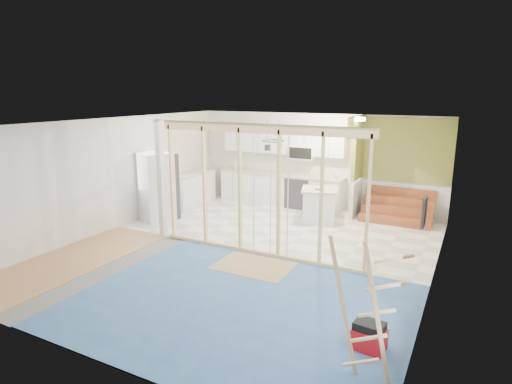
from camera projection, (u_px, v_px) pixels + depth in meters
The scene contains 17 objects.
room at pixel (245, 189), 8.38m from camera, with size 7.01×8.01×2.61m.
floor_overlays at pixel (250, 251), 8.69m from camera, with size 7.00×8.00×0.03m.
stud_frame at pixel (236, 175), 8.41m from camera, with size 4.66×0.14×2.60m.
base_cabinets at pixel (253, 189), 12.19m from camera, with size 4.45×2.24×0.93m.
upper_cabinets at pixel (285, 141), 11.93m from camera, with size 3.60×0.41×0.85m.
green_partition at pixel (387, 183), 10.70m from camera, with size 2.25×1.51×2.60m.
pot_rack at pixel (273, 143), 9.99m from camera, with size 0.52×0.52×0.72m.
sheathing_panel at pixel (420, 253), 5.09m from camera, with size 0.02×4.00×2.60m, color tan.
electrical_panel at pixel (424, 212), 5.55m from camera, with size 0.04×0.30×0.40m, color #39393E.
ceiling_light at pixel (358, 119), 10.06m from camera, with size 0.32×0.32×0.08m, color #FFEABF.
fridge at pixel (156, 187), 10.64m from camera, with size 0.99×0.95×1.71m.
island at pixel (319, 205), 10.64m from camera, with size 1.07×1.07×0.83m.
bowl at pixel (319, 188), 10.47m from camera, with size 0.23×0.23×0.06m, color beige.
soap_bottle_a at pixel (236, 164), 12.68m from camera, with size 0.11×0.11×0.29m, color silver.
soap_bottle_b at pixel (333, 174), 11.34m from camera, with size 0.09×0.09×0.20m, color silver.
toolbox at pixel (369, 337), 5.34m from camera, with size 0.43×0.34×0.38m.
ladder at pixel (364, 312), 4.62m from camera, with size 0.88×0.20×1.67m.
Camera 1 is at (3.95, -7.15, 3.17)m, focal length 30.00 mm.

